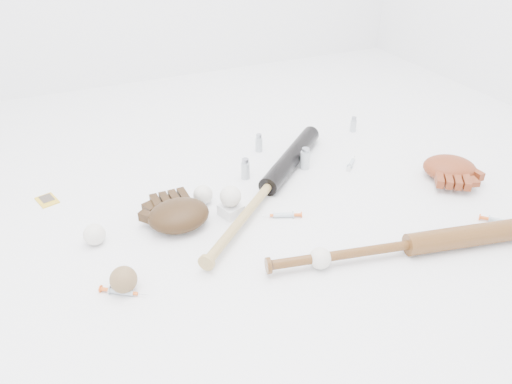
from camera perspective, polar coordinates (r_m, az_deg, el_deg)
name	(u,v)px	position (r m, az deg, el deg)	size (l,w,h in m)	color
bat_dark	(269,186)	(1.77, 1.46, 0.69)	(0.98, 0.07, 0.07)	black
bat_wood	(410,245)	(1.57, 17.23, -5.77)	(0.94, 0.07, 0.07)	brown
glove_dark	(179,215)	(1.63, -8.82, -2.60)	(0.24, 0.24, 0.09)	#321F0E
glove_tan	(450,168)	(2.01, 21.25, 2.60)	(0.23, 0.23, 0.08)	maroon
trading_card	(47,200)	(1.90, -22.77, -0.88)	(0.06, 0.08, 0.00)	gold
pedestal	(231,210)	(1.68, -2.89, -2.07)	(0.07, 0.07, 0.04)	white
baseball_on_pedestal	(230,196)	(1.65, -2.94, -0.50)	(0.07, 0.07, 0.07)	silver
baseball_left	(94,234)	(1.62, -17.99, -4.64)	(0.07, 0.07, 0.07)	silver
baseball_upper	(203,195)	(1.74, -6.08, -0.30)	(0.07, 0.07, 0.07)	silver
baseball_mid	(320,258)	(1.46, 7.34, -7.52)	(0.06, 0.06, 0.06)	silver
baseball_aged	(123,280)	(1.42, -14.91, -9.65)	(0.08, 0.08, 0.08)	brown
syringe_0	(122,292)	(1.43, -15.09, -10.94)	(0.15, 0.03, 0.02)	#ADBCC6
syringe_1	(283,215)	(1.67, 3.13, -2.65)	(0.15, 0.03, 0.02)	#ADBCC6
syringe_2	(351,163)	(2.01, 10.85, 3.26)	(0.13, 0.02, 0.02)	#ADBCC6
syringe_3	(500,221)	(1.82, 26.14, -3.02)	(0.15, 0.03, 0.02)	#ADBCC6
vial_0	(259,143)	(2.07, 0.33, 5.65)	(0.03, 0.03, 0.08)	#A9B3BA
vial_1	(353,124)	(2.29, 11.07, 7.61)	(0.03, 0.03, 0.07)	#A9B3BA
vial_2	(245,169)	(1.87, -1.22, 2.69)	(0.03, 0.03, 0.08)	#A9B3BA
vial_3	(305,158)	(1.95, 5.64, 3.85)	(0.04, 0.04, 0.09)	#A9B3BA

